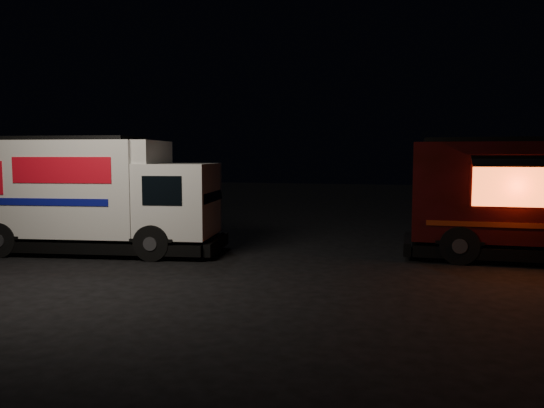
{
  "coord_description": "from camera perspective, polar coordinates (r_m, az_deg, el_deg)",
  "views": [
    {
      "loc": [
        4.8,
        -12.68,
        2.75
      ],
      "look_at": [
        0.73,
        2.0,
        1.38
      ],
      "focal_mm": 35.0,
      "sensor_mm": 36.0,
      "label": 1
    }
  ],
  "objects": [
    {
      "name": "ground",
      "position": [
        13.83,
        -5.15,
        -6.35
      ],
      "size": [
        80.0,
        80.0,
        0.0
      ],
      "primitive_type": "plane",
      "color": "black",
      "rests_on": "ground"
    },
    {
      "name": "white_truck",
      "position": [
        16.03,
        -18.48,
        0.95
      ],
      "size": [
        7.57,
        3.51,
        3.31
      ],
      "primitive_type": null,
      "rotation": [
        0.0,
        0.0,
        0.14
      ],
      "color": "silver",
      "rests_on": "ground"
    },
    {
      "name": "red_truck",
      "position": [
        15.67,
        26.94,
        0.45
      ],
      "size": [
        7.0,
        2.66,
        3.24
      ],
      "primitive_type": null,
      "rotation": [
        0.0,
        0.0,
        0.01
      ],
      "color": "#3B0A0E",
      "rests_on": "ground"
    }
  ]
}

